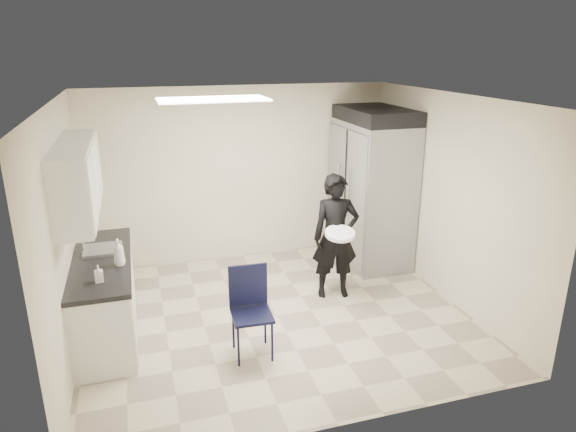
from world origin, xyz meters
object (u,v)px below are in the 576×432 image
object	(u,v)px
lower_counter	(105,298)
man_tuxedo	(336,237)
folding_chair	(252,315)
commercial_fridge	(372,193)

from	to	relation	value
lower_counter	man_tuxedo	distance (m)	2.86
lower_counter	man_tuxedo	bearing A→B (deg)	2.61
man_tuxedo	folding_chair	bearing A→B (deg)	-131.90
lower_counter	folding_chair	xyz separation A→B (m)	(1.48, -0.91, 0.04)
lower_counter	commercial_fridge	size ratio (longest dim) A/B	0.90
lower_counter	man_tuxedo	xyz separation A→B (m)	(2.83, 0.13, 0.38)
man_tuxedo	lower_counter	bearing A→B (deg)	-167.06
folding_chair	man_tuxedo	bearing A→B (deg)	40.35
commercial_fridge	folding_chair	world-z (taller)	commercial_fridge
folding_chair	commercial_fridge	bearing A→B (deg)	43.47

